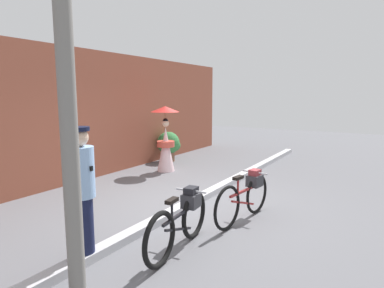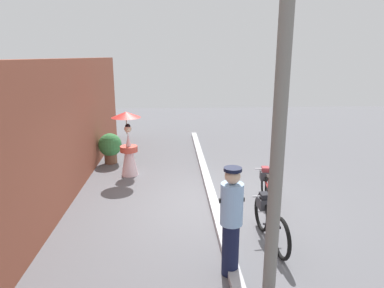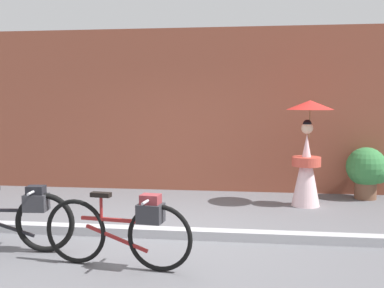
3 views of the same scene
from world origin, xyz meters
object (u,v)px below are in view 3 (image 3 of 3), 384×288
object	(u,v)px
bicycle_near_officer	(11,217)
potted_plant_by_door	(368,170)
person_with_parasol	(307,153)
bicycle_far_side	(124,228)

from	to	relation	value
bicycle_near_officer	potted_plant_by_door	world-z (taller)	potted_plant_by_door
person_with_parasol	bicycle_near_officer	bearing A→B (deg)	-141.83
bicycle_near_officer	potted_plant_by_door	bearing A→B (deg)	36.60
potted_plant_by_door	bicycle_near_officer	bearing A→B (deg)	-143.40
bicycle_far_side	potted_plant_by_door	xyz separation A→B (m)	(3.47, 4.03, 0.10)
person_with_parasol	potted_plant_by_door	distance (m)	1.42
person_with_parasol	potted_plant_by_door	world-z (taller)	person_with_parasol
bicycle_near_officer	person_with_parasol	world-z (taller)	person_with_parasol
person_with_parasol	potted_plant_by_door	size ratio (longest dim) A/B	1.90
bicycle_far_side	person_with_parasol	bearing A→B (deg)	55.38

